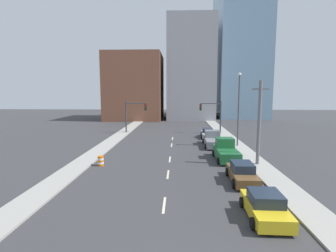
{
  "coord_description": "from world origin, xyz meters",
  "views": [
    {
      "loc": [
        0.84,
        -6.88,
        6.96
      ],
      "look_at": [
        -0.59,
        30.13,
        2.2
      ],
      "focal_mm": 28.0,
      "sensor_mm": 36.0,
      "label": 1
    }
  ],
  "objects_px": {
    "traffic_signal_left": "(132,113)",
    "pickup_truck_gray": "(213,140)",
    "sedan_yellow": "(265,206)",
    "traffic_barrel": "(101,161)",
    "utility_pole_right_mid": "(259,122)",
    "sedan_silver": "(207,133)",
    "traffic_signal_right": "(214,113)",
    "sedan_brown": "(242,173)",
    "pickup_truck_green": "(226,151)",
    "street_lamp": "(239,105)"
  },
  "relations": [
    {
      "from": "traffic_barrel",
      "to": "pickup_truck_green",
      "type": "xyz_separation_m",
      "value": [
        12.34,
        2.74,
        0.41
      ]
    },
    {
      "from": "sedan_brown",
      "to": "sedan_silver",
      "type": "xyz_separation_m",
      "value": [
        -0.46,
        20.28,
        -0.04
      ]
    },
    {
      "from": "street_lamp",
      "to": "sedan_brown",
      "type": "bearing_deg",
      "value": -101.05
    },
    {
      "from": "sedan_brown",
      "to": "pickup_truck_green",
      "type": "distance_m",
      "value": 6.81
    },
    {
      "from": "traffic_signal_left",
      "to": "utility_pole_right_mid",
      "type": "height_order",
      "value": "utility_pole_right_mid"
    },
    {
      "from": "traffic_signal_right",
      "to": "sedan_brown",
      "type": "bearing_deg",
      "value": -92.53
    },
    {
      "from": "traffic_barrel",
      "to": "pickup_truck_gray",
      "type": "xyz_separation_m",
      "value": [
        11.94,
        9.96,
        0.3
      ]
    },
    {
      "from": "sedan_brown",
      "to": "pickup_truck_green",
      "type": "xyz_separation_m",
      "value": [
        -0.06,
        6.81,
        0.18
      ]
    },
    {
      "from": "traffic_signal_left",
      "to": "pickup_truck_gray",
      "type": "height_order",
      "value": "traffic_signal_left"
    },
    {
      "from": "utility_pole_right_mid",
      "to": "sedan_yellow",
      "type": "bearing_deg",
      "value": -104.47
    },
    {
      "from": "utility_pole_right_mid",
      "to": "sedan_brown",
      "type": "relative_size",
      "value": 1.7
    },
    {
      "from": "traffic_signal_left",
      "to": "utility_pole_right_mid",
      "type": "relative_size",
      "value": 0.68
    },
    {
      "from": "utility_pole_right_mid",
      "to": "sedan_brown",
      "type": "bearing_deg",
      "value": -118.57
    },
    {
      "from": "sedan_silver",
      "to": "sedan_brown",
      "type": "bearing_deg",
      "value": -85.98
    },
    {
      "from": "street_lamp",
      "to": "pickup_truck_green",
      "type": "relative_size",
      "value": 1.79
    },
    {
      "from": "traffic_signal_left",
      "to": "traffic_barrel",
      "type": "xyz_separation_m",
      "value": [
        0.49,
        -20.34,
        -3.07
      ]
    },
    {
      "from": "pickup_truck_green",
      "to": "sedan_silver",
      "type": "relative_size",
      "value": 1.14
    },
    {
      "from": "utility_pole_right_mid",
      "to": "pickup_truck_gray",
      "type": "relative_size",
      "value": 1.33
    },
    {
      "from": "traffic_signal_left",
      "to": "pickup_truck_green",
      "type": "relative_size",
      "value": 1.05
    },
    {
      "from": "pickup_truck_green",
      "to": "pickup_truck_gray",
      "type": "distance_m",
      "value": 7.22
    },
    {
      "from": "pickup_truck_green",
      "to": "traffic_signal_right",
      "type": "bearing_deg",
      "value": 85.36
    },
    {
      "from": "traffic_signal_left",
      "to": "traffic_barrel",
      "type": "relative_size",
      "value": 5.8
    },
    {
      "from": "street_lamp",
      "to": "pickup_truck_gray",
      "type": "xyz_separation_m",
      "value": [
        -3.1,
        0.48,
        -4.61
      ]
    },
    {
      "from": "sedan_yellow",
      "to": "sedan_brown",
      "type": "distance_m",
      "value": 5.97
    },
    {
      "from": "street_lamp",
      "to": "sedan_yellow",
      "type": "relative_size",
      "value": 2.2
    },
    {
      "from": "utility_pole_right_mid",
      "to": "sedan_silver",
      "type": "relative_size",
      "value": 1.75
    },
    {
      "from": "sedan_yellow",
      "to": "sedan_silver",
      "type": "distance_m",
      "value": 26.25
    },
    {
      "from": "traffic_signal_right",
      "to": "street_lamp",
      "type": "relative_size",
      "value": 0.59
    },
    {
      "from": "sedan_yellow",
      "to": "sedan_brown",
      "type": "relative_size",
      "value": 0.9
    },
    {
      "from": "pickup_truck_gray",
      "to": "sedan_silver",
      "type": "distance_m",
      "value": 6.27
    },
    {
      "from": "utility_pole_right_mid",
      "to": "sedan_silver",
      "type": "xyz_separation_m",
      "value": [
        -3.07,
        15.49,
        -3.49
      ]
    },
    {
      "from": "sedan_yellow",
      "to": "pickup_truck_gray",
      "type": "distance_m",
      "value": 19.99
    },
    {
      "from": "traffic_barrel",
      "to": "sedan_silver",
      "type": "relative_size",
      "value": 0.21
    },
    {
      "from": "sedan_brown",
      "to": "pickup_truck_gray",
      "type": "relative_size",
      "value": 0.78
    },
    {
      "from": "traffic_signal_right",
      "to": "pickup_truck_gray",
      "type": "distance_m",
      "value": 10.86
    },
    {
      "from": "street_lamp",
      "to": "sedan_yellow",
      "type": "distance_m",
      "value": 20.26
    },
    {
      "from": "sedan_brown",
      "to": "pickup_truck_green",
      "type": "height_order",
      "value": "pickup_truck_green"
    },
    {
      "from": "sedan_brown",
      "to": "pickup_truck_gray",
      "type": "height_order",
      "value": "pickup_truck_gray"
    },
    {
      "from": "street_lamp",
      "to": "sedan_brown",
      "type": "distance_m",
      "value": 14.57
    },
    {
      "from": "street_lamp",
      "to": "pickup_truck_green",
      "type": "height_order",
      "value": "street_lamp"
    },
    {
      "from": "traffic_signal_right",
      "to": "sedan_brown",
      "type": "xyz_separation_m",
      "value": [
        -1.08,
        -24.4,
        -2.85
      ]
    },
    {
      "from": "sedan_yellow",
      "to": "pickup_truck_gray",
      "type": "bearing_deg",
      "value": 92.32
    },
    {
      "from": "street_lamp",
      "to": "sedan_brown",
      "type": "relative_size",
      "value": 1.98
    },
    {
      "from": "traffic_signal_left",
      "to": "pickup_truck_green",
      "type": "height_order",
      "value": "traffic_signal_left"
    },
    {
      "from": "street_lamp",
      "to": "sedan_silver",
      "type": "relative_size",
      "value": 2.04
    },
    {
      "from": "street_lamp",
      "to": "sedan_silver",
      "type": "distance_m",
      "value": 8.8
    },
    {
      "from": "traffic_signal_right",
      "to": "sedan_yellow",
      "type": "height_order",
      "value": "traffic_signal_right"
    },
    {
      "from": "street_lamp",
      "to": "traffic_signal_right",
      "type": "bearing_deg",
      "value": 98.2
    },
    {
      "from": "traffic_signal_left",
      "to": "sedan_brown",
      "type": "relative_size",
      "value": 1.16
    },
    {
      "from": "sedan_yellow",
      "to": "pickup_truck_green",
      "type": "bearing_deg",
      "value": 91.01
    }
  ]
}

